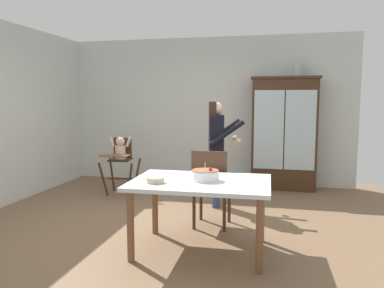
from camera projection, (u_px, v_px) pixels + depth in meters
The scene contains 10 objects.
ground_plane at pixel (169, 226), 4.63m from camera, with size 6.24×6.24×0.00m, color brown.
wall_back at pixel (207, 111), 7.02m from camera, with size 5.32×0.06×2.70m, color silver.
china_cabinet at pixel (284, 133), 6.50m from camera, with size 1.15×0.48×1.95m.
ceramic_vase at pixel (297, 69), 6.34m from camera, with size 0.13×0.13×0.27m.
high_chair_with_toddler at pixel (120, 155), 6.20m from camera, with size 0.63×0.73×0.95m.
adult_person at pixel (217, 141), 5.42m from camera, with size 0.58×0.57×1.53m.
dining_table at pixel (201, 190), 3.81m from camera, with size 1.42×0.99×0.74m.
birthday_cake at pixel (205, 175), 3.80m from camera, with size 0.28×0.28×0.19m.
serving_bowl at pixel (155, 180), 3.70m from camera, with size 0.18×0.18×0.06m, color #C6AD93.
dining_chair_far_side at pixel (211, 183), 4.51m from camera, with size 0.45×0.45×0.96m.
Camera 1 is at (1.26, -4.31, 1.55)m, focal length 35.05 mm.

